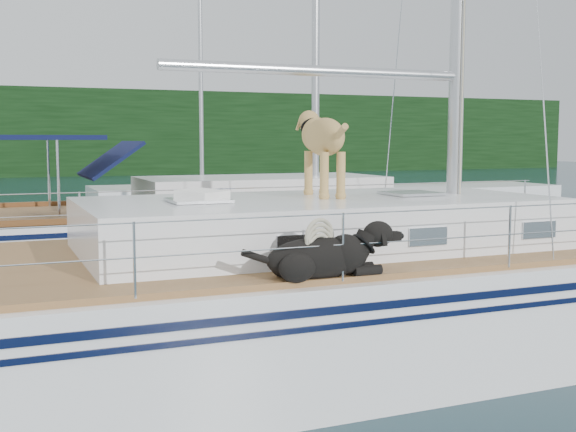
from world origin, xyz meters
name	(u,v)px	position (x,y,z in m)	size (l,w,h in m)	color
ground	(253,364)	(0.00, 0.00, 0.00)	(120.00, 120.00, 0.00)	black
tree_line	(27,132)	(0.00, 45.00, 3.00)	(90.00, 3.00, 6.00)	black
shore_bank	(27,167)	(0.00, 46.20, 0.60)	(92.00, 1.00, 1.20)	#595147
main_sailboat	(261,303)	(0.10, 0.00, 0.68)	(12.00, 3.80, 14.01)	white
neighbor_sailboat	(210,233)	(1.39, 6.33, 0.63)	(11.00, 3.50, 13.30)	white
bg_boat_center	(202,200)	(4.00, 16.00, 0.45)	(7.20, 3.00, 11.65)	white
bg_boat_east	(455,199)	(12.00, 13.00, 0.46)	(6.40, 3.00, 11.65)	white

